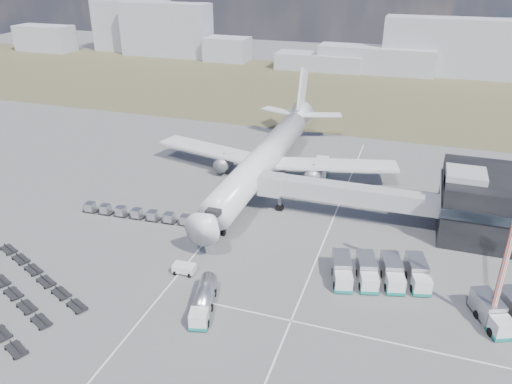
% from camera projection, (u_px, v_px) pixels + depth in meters
% --- Properties ---
extents(ground, '(420.00, 420.00, 0.00)m').
position_uv_depth(ground, '(201.00, 264.00, 74.04)').
color(ground, '#565659').
rests_on(ground, ground).
extents(grass_strip, '(420.00, 90.00, 0.01)m').
position_uv_depth(grass_strip, '(336.00, 91.00, 168.18)').
color(grass_strip, brown).
rests_on(grass_strip, ground).
extents(lane_markings, '(47.12, 110.00, 0.01)m').
position_uv_depth(lane_markings, '(270.00, 265.00, 73.78)').
color(lane_markings, silver).
rests_on(lane_markings, ground).
extents(jet_bridge, '(30.30, 3.80, 7.05)m').
position_uv_depth(jet_bridge, '(335.00, 192.00, 84.76)').
color(jet_bridge, '#939399').
rests_on(jet_bridge, ground).
extents(airliner, '(51.59, 64.53, 17.62)m').
position_uv_depth(airliner, '(267.00, 156.00, 99.48)').
color(airliner, silver).
rests_on(airliner, ground).
extents(skyline, '(303.70, 27.25, 24.58)m').
position_uv_depth(skyline, '(363.00, 45.00, 197.27)').
color(skyline, '#999AA7').
rests_on(skyline, ground).
extents(fuel_tanker, '(4.46, 9.30, 2.91)m').
position_uv_depth(fuel_tanker, '(203.00, 300.00, 63.93)').
color(fuel_tanker, silver).
rests_on(fuel_tanker, ground).
extents(pushback_tug, '(3.28, 1.98, 1.44)m').
position_uv_depth(pushback_tug, '(184.00, 269.00, 71.65)').
color(pushback_tug, silver).
rests_on(pushback_tug, ground).
extents(catering_truck, '(3.37, 6.86, 3.04)m').
position_uv_depth(catering_truck, '(321.00, 169.00, 103.13)').
color(catering_truck, silver).
rests_on(catering_truck, ground).
extents(service_trucks_near, '(14.28, 10.15, 2.87)m').
position_uv_depth(service_trucks_near, '(380.00, 272.00, 69.55)').
color(service_trucks_near, silver).
rests_on(service_trucks_near, ground).
extents(service_trucks_far, '(8.36, 8.96, 2.88)m').
position_uv_depth(service_trucks_far, '(505.00, 312.00, 61.68)').
color(service_trucks_far, silver).
rests_on(service_trucks_far, ground).
extents(uld_row, '(23.77, 2.92, 1.60)m').
position_uv_depth(uld_row, '(145.00, 215.00, 86.19)').
color(uld_row, black).
rests_on(uld_row, ground).
extents(floodlight_mast, '(2.45, 2.00, 25.88)m').
position_uv_depth(floodlight_mast, '(512.00, 234.00, 56.30)').
color(floodlight_mast, red).
rests_on(floodlight_mast, ground).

